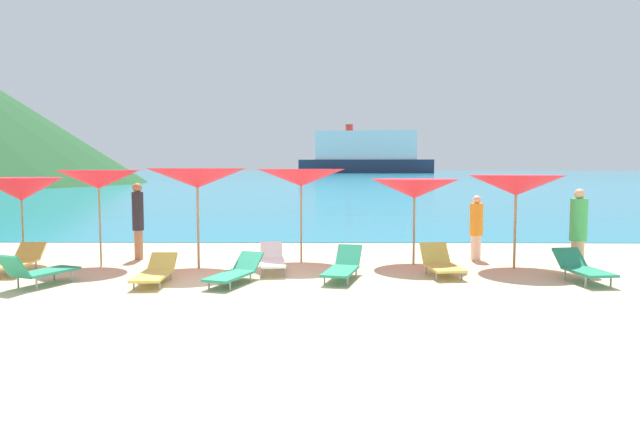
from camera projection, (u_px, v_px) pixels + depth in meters
name	position (u px, v px, depth m)	size (l,w,h in m)	color
ground_plane	(283.00, 234.00, 21.22)	(50.00, 100.00, 0.30)	beige
ocean_water	(322.00, 174.00, 236.76)	(650.00, 440.00, 0.02)	teal
umbrella_0	(21.00, 189.00, 13.53)	(2.00, 2.00, 2.07)	#9E7F59
umbrella_1	(99.00, 180.00, 13.14)	(1.85, 1.85, 2.25)	#9E7F59
umbrella_2	(197.00, 178.00, 12.87)	(2.32, 2.32, 2.29)	#9E7F59
umbrella_3	(301.00, 178.00, 13.72)	(2.24, 2.24, 2.28)	#9E7F59
umbrella_4	(414.00, 189.00, 13.46)	(2.20, 2.20, 2.04)	#9E7F59
umbrella_5	(516.00, 185.00, 12.95)	(2.25, 2.25, 2.14)	#9E7F59
lounge_chair_0	(441.00, 263.00, 12.17)	(0.78, 1.44, 0.64)	#D8BF4C
lounge_chair_1	(155.00, 272.00, 11.37)	(0.62, 1.71, 0.51)	#D8BF4C
lounge_chair_2	(343.00, 267.00, 11.76)	(0.92, 1.75, 0.63)	#268C66
lounge_chair_4	(19.00, 260.00, 12.56)	(0.77, 1.77, 0.57)	#D8BF4C
lounge_chair_5	(235.00, 272.00, 11.31)	(1.04, 1.72, 0.54)	#268C66
lounge_chair_6	(582.00, 267.00, 11.48)	(0.77, 1.52, 0.61)	#268C66
lounge_chair_7	(272.00, 259.00, 12.58)	(0.71, 1.64, 0.59)	white
lounge_chair_8	(38.00, 270.00, 11.02)	(1.10, 1.59, 0.71)	#268C66
beachgoer_0	(578.00, 229.00, 12.45)	(0.36, 0.36, 1.85)	#DBAA84
beachgoer_1	(476.00, 226.00, 14.18)	(0.33, 0.33, 1.62)	beige
beachgoer_4	(138.00, 218.00, 14.27)	(0.28, 0.28, 1.93)	#A3704C
cruise_ship	(366.00, 154.00, 257.78)	(60.98, 14.73, 21.99)	#262D47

